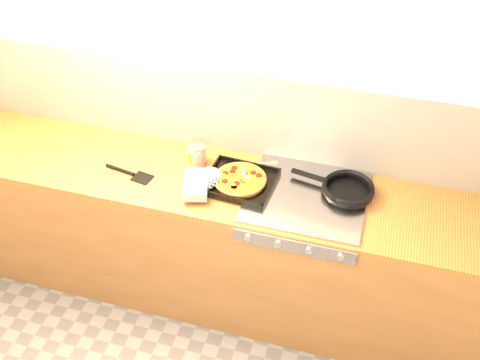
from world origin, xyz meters
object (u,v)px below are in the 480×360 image
(frying_pan, at_px, (347,189))
(juice_glass, at_px, (194,155))
(pizza_on_tray, at_px, (228,180))
(tomato_can, at_px, (198,155))

(frying_pan, xyz_separation_m, juice_glass, (-0.84, 0.03, 0.02))
(pizza_on_tray, bearing_deg, frying_pan, 9.96)
(frying_pan, distance_m, juice_glass, 0.84)
(frying_pan, bearing_deg, pizza_on_tray, -170.04)
(frying_pan, height_order, tomato_can, tomato_can)
(tomato_can, xyz_separation_m, juice_glass, (-0.02, 0.00, -0.00))
(tomato_can, relative_size, juice_glass, 1.08)
(pizza_on_tray, height_order, juice_glass, juice_glass)
(frying_pan, relative_size, tomato_can, 3.96)
(tomato_can, height_order, juice_glass, tomato_can)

